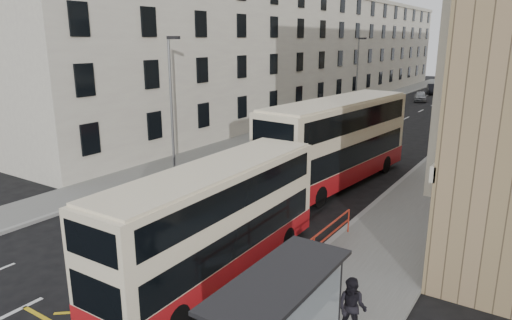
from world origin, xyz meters
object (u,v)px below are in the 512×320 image
Objects in this scene: bus_shelter at (277,316)px; white_van at (367,104)px; street_lamp_near at (172,97)px; street_lamp_far at (358,70)px; pedestrian_mid at (352,308)px; double_decker_rear at (337,142)px; car_silver at (420,96)px; pedestrian_far at (281,307)px; car_dark at (433,89)px; double_decker_front at (216,222)px; car_red at (487,96)px.

white_van is (-13.54, 42.86, -1.30)m from bus_shelter.
street_lamp_far is at bearing 90.00° from street_lamp_near.
white_van is (-14.19, 39.99, -0.17)m from pedestrian_mid.
double_decker_rear is at bearing -58.68° from white_van.
street_lamp_far reaches higher than car_silver.
double_decker_rear is 2.02× the size of white_van.
street_lamp_near reaches higher than pedestrian_far.
car_dark is at bearing 86.06° from street_lamp_near.
double_decker_front reaches higher than car_silver.
car_silver is at bearing 98.29° from pedestrian_mid.
bus_shelter is 59.52m from car_red.
bus_shelter reaches higher than car_silver.
double_decker_front is at bearing 141.28° from bus_shelter.
car_silver is (4.09, 12.50, -3.97)m from street_lamp_far.
white_van is at bearing 22.33° from street_lamp_far.
car_silver is 8.72m from car_red.
car_red is at bearing -49.04° from car_dark.
double_decker_rear is 28.49m from white_van.
bus_shelter reaches higher than car_dark.
street_lamp_far reaches higher than pedestrian_far.
pedestrian_far reaches higher than car_dark.
pedestrian_far is 0.40× the size of car_silver.
street_lamp_far is at bearing -59.95° from pedestrian_far.
double_decker_front is 5.79× the size of pedestrian_mid.
white_van is at bearing 102.10° from double_decker_front.
car_dark is (2.43, 21.49, -0.09)m from white_van.
car_red reaches higher than car_silver.
car_silver is at bearing 84.50° from street_lamp_near.
street_lamp_near reaches higher than car_dark.
car_red is (-3.14, 59.42, -1.39)m from bus_shelter.
car_dark is at bearing 78.92° from car_silver.
double_decker_front is 11.97m from double_decker_rear.
bus_shelter is 0.43× the size of double_decker_front.
white_van is 1.33× the size of car_dark.
bus_shelter reaches higher than white_van.
pedestrian_far is 63.18m from car_dark.
double_decker_rear is at bearing -96.62° from car_silver.
white_van is 1.17× the size of car_red.
pedestrian_mid is at bearing -31.81° from street_lamp_near.
white_van is (1.15, 0.47, -3.80)m from street_lamp_far.
car_silver is at bearing 71.87° from street_lamp_far.
bus_shelter is at bearing -97.47° from car_dark.
car_dark is 0.88× the size of car_red.
car_dark is (-5.72, 48.74, -1.69)m from double_decker_rear.
car_red is at bearing 89.93° from pedestrian_mid.
car_dark is at bearing 99.80° from bus_shelter.
pedestrian_mid is 42.43m from white_van.
street_lamp_near reaches higher than white_van.
bus_shelter is 19.38m from street_lamp_near.
car_silver is at bearing 40.66° from car_red.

